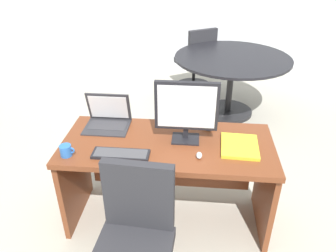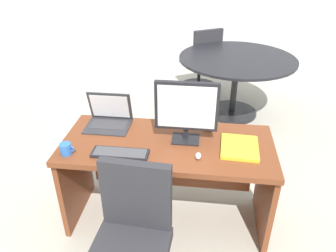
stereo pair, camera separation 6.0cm
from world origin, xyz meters
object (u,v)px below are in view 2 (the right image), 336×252
(desk, at_px, (168,163))
(office_chair, at_px, (132,250))
(coffee_mug, at_px, (66,149))
(book, at_px, (240,147))
(mouse, at_px, (198,156))
(monitor, at_px, (187,109))
(desk_lamp, at_px, (212,99))
(laptop, at_px, (109,115))
(meeting_table, at_px, (236,71))
(meeting_chair_near, at_px, (201,65))
(keyboard, at_px, (120,153))

(desk, bearing_deg, office_chair, -101.16)
(coffee_mug, bearing_deg, office_chair, -39.49)
(coffee_mug, bearing_deg, book, 9.88)
(book, bearing_deg, mouse, -153.12)
(desk, bearing_deg, monitor, 3.80)
(desk, distance_m, book, 0.57)
(desk_lamp, relative_size, office_chair, 0.39)
(office_chair, bearing_deg, laptop, 111.60)
(meeting_table, bearing_deg, laptop, -122.66)
(desk, xyz_separation_m, mouse, (0.23, -0.21, 0.23))
(coffee_mug, xyz_separation_m, meeting_table, (1.29, 2.19, -0.20))
(office_chair, xyz_separation_m, meeting_chair_near, (0.31, 3.40, 0.01))
(keyboard, xyz_separation_m, book, (0.82, 0.17, 0.00))
(laptop, distance_m, desk_lamp, 0.81)
(keyboard, bearing_deg, desk_lamp, 34.53)
(desk, xyz_separation_m, book, (0.52, -0.06, 0.23))
(desk, distance_m, coffee_mug, 0.77)
(monitor, relative_size, book, 1.42)
(mouse, distance_m, office_chair, 0.74)
(office_chair, bearing_deg, monitor, 69.49)
(keyboard, bearing_deg, coffee_mug, -174.57)
(laptop, distance_m, keyboard, 0.46)
(desk, distance_m, keyboard, 0.44)
(laptop, xyz_separation_m, office_chair, (0.35, -0.89, -0.45))
(keyboard, distance_m, mouse, 0.54)
(mouse, xyz_separation_m, meeting_chair_near, (-0.06, 2.89, -0.39))
(coffee_mug, bearing_deg, meeting_table, 59.44)
(laptop, distance_m, meeting_chair_near, 2.63)
(coffee_mug, bearing_deg, desk_lamp, 24.86)
(book, distance_m, office_chair, 1.00)
(desk, distance_m, monitor, 0.49)
(monitor, bearing_deg, laptop, 164.20)
(coffee_mug, relative_size, meeting_table, 0.07)
(desk, relative_size, office_chair, 1.66)
(book, xyz_separation_m, office_chair, (-0.66, -0.65, -0.39))
(monitor, distance_m, laptop, 0.67)
(desk_lamp, relative_size, meeting_chair_near, 0.38)
(monitor, distance_m, meeting_table, 2.02)
(book, xyz_separation_m, meeting_chair_near, (-0.34, 2.75, -0.38))
(laptop, bearing_deg, office_chair, -68.40)
(laptop, height_order, coffee_mug, laptop)
(laptop, xyz_separation_m, meeting_table, (1.11, 1.74, -0.24))
(mouse, height_order, meeting_table, mouse)
(desk_lamp, distance_m, office_chair, 1.18)
(meeting_chair_near, bearing_deg, desk_lamp, -87.12)
(book, height_order, office_chair, office_chair)
(desk, height_order, laptop, laptop)
(mouse, bearing_deg, book, 26.88)
(desk, height_order, coffee_mug, coffee_mug)
(mouse, distance_m, meeting_table, 2.17)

